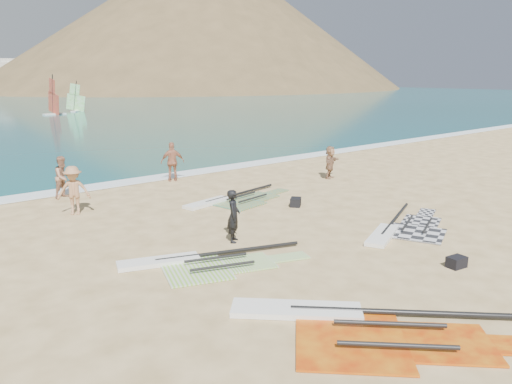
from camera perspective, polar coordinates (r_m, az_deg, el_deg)
ground at (r=14.05m, az=11.37°, el=-6.72°), size 300.00×300.00×0.00m
surf_line at (r=23.43m, az=-12.70°, el=1.29°), size 300.00×1.20×0.04m
headland_main at (r=167.96m, az=-5.45°, el=11.65°), size 143.00×143.00×45.00m
headland_minor at (r=197.42m, az=1.41°, el=11.95°), size 70.00×70.00×28.00m
rig_grey at (r=16.24m, az=16.43°, el=-4.07°), size 5.02×3.13×0.19m
rig_green at (r=12.95m, az=-6.47°, el=-8.07°), size 4.78×2.87×0.19m
rig_orange at (r=19.09m, az=-2.67°, el=-0.95°), size 4.93×2.33×0.19m
rig_red at (r=10.11m, az=12.05°, el=-14.71°), size 5.05×5.53×0.20m
gear_bag_near at (r=18.42m, az=4.55°, el=-1.16°), size 0.61×0.59×0.32m
gear_bag_far at (r=13.65m, az=21.94°, el=-7.43°), size 0.51×0.39×0.28m
person_wetsuit at (r=14.39m, az=-2.58°, el=-2.75°), size 0.66×0.66×1.54m
beachgoer_left at (r=20.94m, az=-21.16°, el=1.61°), size 0.97×0.87×1.65m
beachgoer_mid at (r=18.29m, az=-20.13°, el=0.18°), size 1.27×1.07×1.70m
beachgoer_back at (r=22.88m, az=-9.52°, el=3.43°), size 1.13×0.83×1.78m
beachgoer_right at (r=23.48m, az=8.46°, el=3.39°), size 1.47×1.00×1.52m
windsurfer_centre at (r=64.70m, az=-22.13°, el=9.37°), size 2.66×3.20×4.78m
windsurfer_right at (r=69.28m, az=-19.91°, el=9.61°), size 1.98×2.02×3.98m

